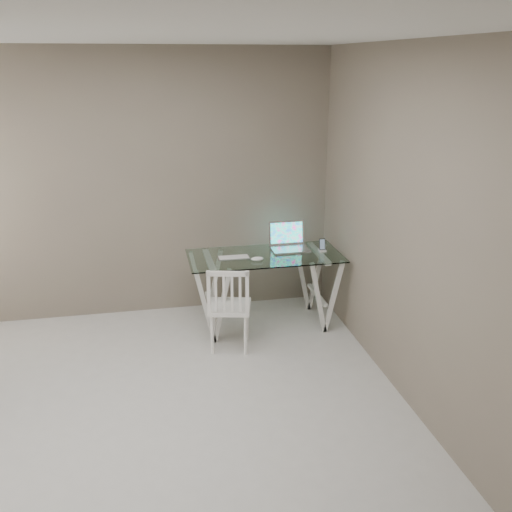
# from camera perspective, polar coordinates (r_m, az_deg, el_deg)

# --- Properties ---
(room) EXTENTS (4.50, 4.52, 2.71)m
(room) POSITION_cam_1_polar(r_m,az_deg,el_deg) (3.63, -13.19, 5.12)
(room) COLOR #B5B3AE
(room) RESTS_ON ground
(desk) EXTENTS (1.50, 0.70, 0.75)m
(desk) POSITION_cam_1_polar(r_m,az_deg,el_deg) (5.71, 0.87, -3.37)
(desk) COLOR silver
(desk) RESTS_ON ground
(chair) EXTENTS (0.45, 0.45, 0.82)m
(chair) POSITION_cam_1_polar(r_m,az_deg,el_deg) (5.19, -2.70, -4.90)
(chair) COLOR white
(chair) RESTS_ON ground
(laptop) EXTENTS (0.37, 0.30, 0.26)m
(laptop) POSITION_cam_1_polar(r_m,az_deg,el_deg) (5.79, 3.27, 1.39)
(laptop) COLOR #BBBABF
(laptop) RESTS_ON desk
(keyboard) EXTENTS (0.31, 0.13, 0.01)m
(keyboard) POSITION_cam_1_polar(r_m,az_deg,el_deg) (5.51, -2.25, -0.15)
(keyboard) COLOR silver
(keyboard) RESTS_ON desk
(mouse) EXTENTS (0.12, 0.07, 0.04)m
(mouse) POSITION_cam_1_polar(r_m,az_deg,el_deg) (5.42, 0.13, -0.29)
(mouse) COLOR white
(mouse) RESTS_ON desk
(phone_dock) EXTENTS (0.07, 0.07, 0.13)m
(phone_dock) POSITION_cam_1_polar(r_m,az_deg,el_deg) (5.73, 6.64, 0.82)
(phone_dock) COLOR white
(phone_dock) RESTS_ON desk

